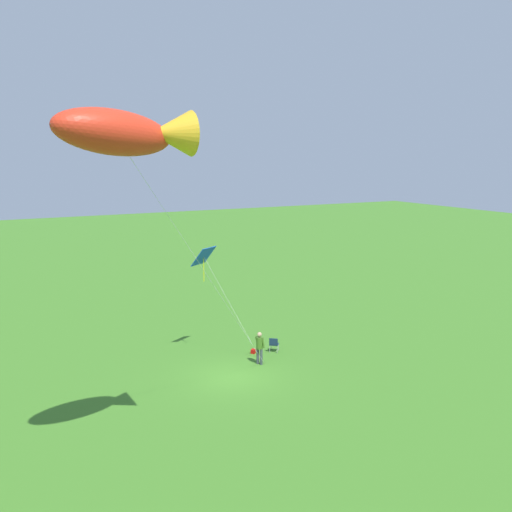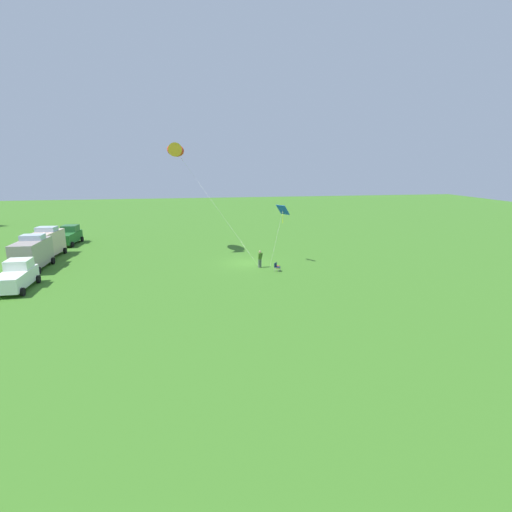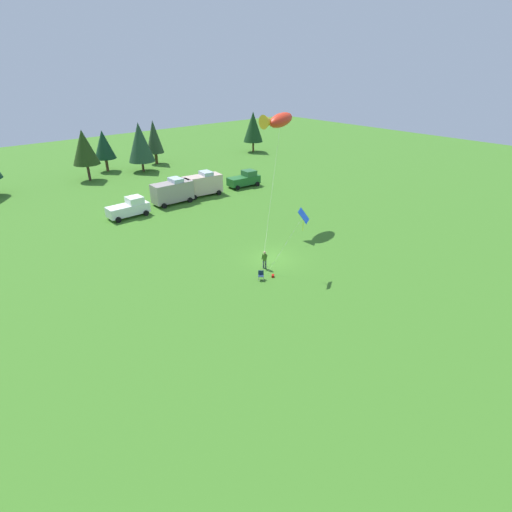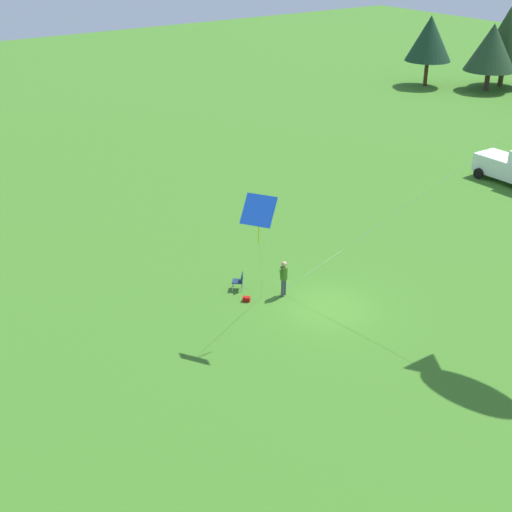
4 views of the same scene
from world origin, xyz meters
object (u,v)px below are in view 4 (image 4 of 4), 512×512
Objects in this scene: person_kite_flyer at (284,276)px; backpack_on_grass at (246,299)px; folding_chair at (239,280)px; kite_diamond_blue at (259,212)px.

person_kite_flyer is 1.99m from backpack_on_grass.
backpack_on_grass is (-0.53, -1.69, -0.91)m from person_kite_flyer.
folding_chair is (-1.64, -1.34, -0.53)m from person_kite_flyer.
backpack_on_grass is at bearing 44.26° from person_kite_flyer.
person_kite_flyer is 5.44× the size of backpack_on_grass.
kite_diamond_blue reaches higher than person_kite_flyer.
folding_chair is 6.24m from kite_diamond_blue.
person_kite_flyer is 0.29× the size of kite_diamond_blue.
person_kite_flyer is at bearing 72.74° from backpack_on_grass.
backpack_on_grass is at bearing 156.78° from kite_diamond_blue.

